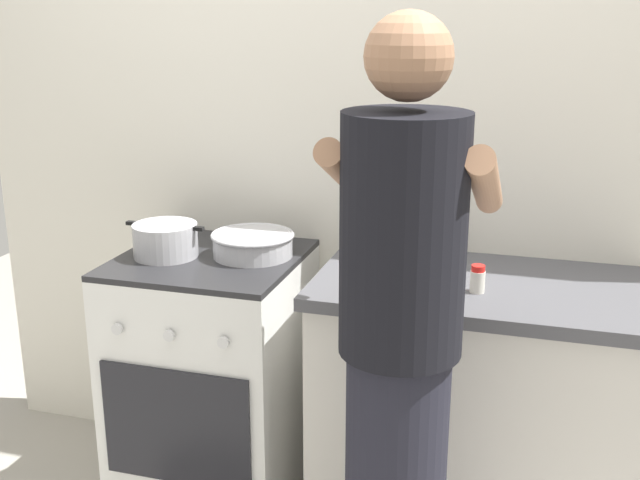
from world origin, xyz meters
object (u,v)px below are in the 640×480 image
Objects in this scene: utensil_crock at (422,229)px; person at (399,364)px; stove_range at (214,378)px; spice_bottle at (478,279)px; pot at (165,240)px; mixing_bowl at (253,243)px.

person is (0.07, -0.75, -0.14)m from utensil_crock.
stove_range is 10.83× the size of spice_bottle.
stove_range is 2.74× the size of utensil_crock.
pot reaches higher than stove_range.
utensil_crock is (0.69, 0.19, 0.55)m from stove_range.
pot is 1.00× the size of mixing_bowl.
spice_bottle is at bearing -5.83° from stove_range.
mixing_bowl is at bearing 19.86° from stove_range.
person is (0.62, -0.60, -0.08)m from mixing_bowl.
spice_bottle is (1.04, -0.06, -0.02)m from pot.
stove_range is 0.90m from utensil_crock.
mixing_bowl is at bearing 135.71° from person.
stove_range is 0.52m from mixing_bowl.
pot is 0.86m from utensil_crock.
utensil_crock is 0.19× the size of person.
utensil_crock is at bearing 14.56° from mixing_bowl.
stove_range is at bearing -160.14° from mixing_bowl.
person is at bearing -107.09° from spice_bottle.
spice_bottle reaches higher than stove_range.
person is (0.90, -0.52, -0.10)m from pot.
mixing_bowl is at bearing -165.44° from utensil_crock.
stove_range is 1.03m from spice_bottle.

